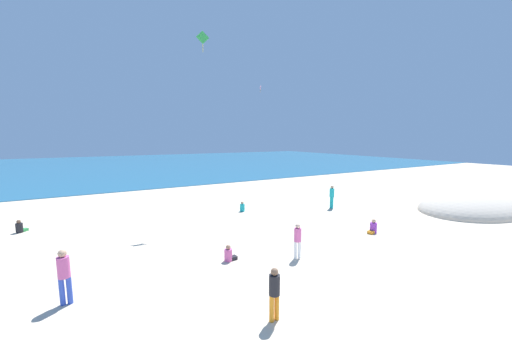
# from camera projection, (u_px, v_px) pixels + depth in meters

# --- Properties ---
(ground_plane) EXTENTS (120.00, 120.00, 0.00)m
(ground_plane) POSITION_uv_depth(u_px,v_px,m) (230.00, 220.00, 18.45)
(ground_plane) COLOR beige
(ocean_water) EXTENTS (120.00, 60.00, 0.05)m
(ocean_water) POSITION_uv_depth(u_px,v_px,m) (131.00, 165.00, 55.99)
(ocean_water) COLOR #236084
(ocean_water) RESTS_ON ground_plane
(dune_mound) EXTENTS (8.44, 5.91, 2.61)m
(dune_mound) POSITION_uv_depth(u_px,v_px,m) (470.00, 210.00, 21.02)
(dune_mound) COLOR beige
(dune_mound) RESTS_ON ground_plane
(person_0) EXTENTS (0.56, 0.64, 0.71)m
(person_0) POSITION_uv_depth(u_px,v_px,m) (242.00, 207.00, 20.71)
(person_0) COLOR #19ADB2
(person_0) RESTS_ON ground_plane
(person_1) EXTENTS (0.58, 0.37, 0.70)m
(person_1) POSITION_uv_depth(u_px,v_px,m) (229.00, 255.00, 12.38)
(person_1) COLOR #D8599E
(person_1) RESTS_ON ground_plane
(person_2) EXTENTS (0.66, 0.44, 0.76)m
(person_2) POSITION_uv_depth(u_px,v_px,m) (373.00, 228.00, 16.00)
(person_2) COLOR purple
(person_2) RESTS_ON ground_plane
(person_3) EXTENTS (0.39, 0.39, 1.54)m
(person_3) POSITION_uv_depth(u_px,v_px,m) (298.00, 238.00, 12.51)
(person_3) COLOR white
(person_3) RESTS_ON ground_plane
(person_4) EXTENTS (0.32, 0.32, 1.56)m
(person_4) POSITION_uv_depth(u_px,v_px,m) (274.00, 291.00, 8.23)
(person_4) COLOR orange
(person_4) RESTS_ON ground_plane
(person_5) EXTENTS (0.39, 0.39, 1.69)m
(person_5) POSITION_uv_depth(u_px,v_px,m) (332.00, 195.00, 21.43)
(person_5) COLOR #19ADB2
(person_5) RESTS_ON ground_plane
(person_6) EXTENTS (0.38, 0.38, 1.77)m
(person_6) POSITION_uv_depth(u_px,v_px,m) (64.00, 273.00, 9.03)
(person_6) COLOR blue
(person_6) RESTS_ON ground_plane
(person_7) EXTENTS (0.61, 0.61, 0.71)m
(person_7) POSITION_uv_depth(u_px,v_px,m) (20.00, 228.00, 16.08)
(person_7) COLOR black
(person_7) RESTS_ON ground_plane
(kite_green) EXTENTS (0.79, 0.21, 1.25)m
(kite_green) POSITION_uv_depth(u_px,v_px,m) (203.00, 38.00, 18.03)
(kite_green) COLOR green
(kite_pink) EXTENTS (0.40, 0.41, 0.92)m
(kite_pink) POSITION_uv_depth(u_px,v_px,m) (260.00, 88.00, 39.29)
(kite_pink) COLOR pink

